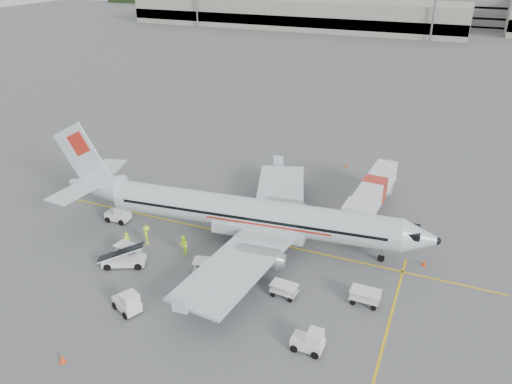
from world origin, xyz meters
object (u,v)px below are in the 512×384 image
at_px(jet_bridge, 373,197).
at_px(belt_loader, 123,253).
at_px(tug_mid, 127,301).
at_px(tug_fore, 308,340).
at_px(tug_aft, 118,213).
at_px(aircraft, 251,194).

xyz_separation_m(jet_bridge, belt_loader, (-17.45, -17.13, -0.65)).
bearing_deg(tug_mid, belt_loader, 152.18).
xyz_separation_m(jet_bridge, tug_fore, (-0.29, -20.53, -1.09)).
bearing_deg(tug_aft, aircraft, 5.04).
bearing_deg(aircraft, jet_bridge, 39.71).
bearing_deg(jet_bridge, aircraft, -130.84).
relative_size(jet_bridge, tug_fore, 6.86).
relative_size(tug_fore, tug_mid, 0.95).
height_order(aircraft, tug_mid, aircraft).
distance_m(aircraft, belt_loader, 11.90).
bearing_deg(tug_fore, tug_aft, 158.57).
distance_m(aircraft, tug_aft, 14.09).
bearing_deg(tug_fore, aircraft, 129.99).
bearing_deg(tug_fore, tug_mid, -172.87).
distance_m(jet_bridge, tug_mid, 25.82).
height_order(aircraft, tug_fore, aircraft).
bearing_deg(aircraft, belt_loader, -142.62).
relative_size(tug_fore, tug_aft, 0.94).
relative_size(aircraft, belt_loader, 7.34).
xyz_separation_m(tug_fore, tug_aft, (-22.32, 9.49, 0.06)).
distance_m(belt_loader, tug_mid, 6.00).
bearing_deg(belt_loader, tug_fore, -35.75).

